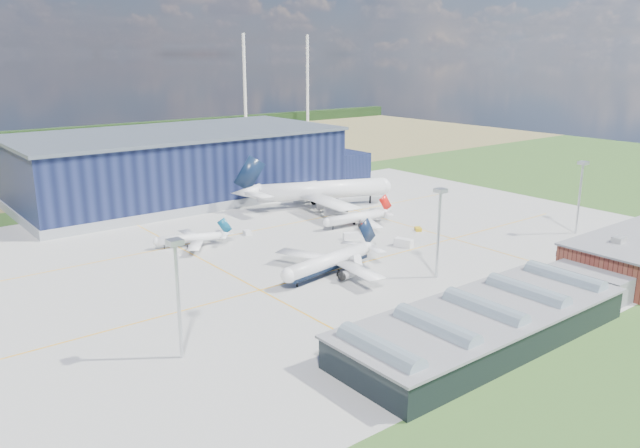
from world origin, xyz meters
The scene contains 21 objects.
ground centered at (0.00, 0.00, 0.00)m, with size 600.00×600.00×0.00m, color #274F1D.
apron centered at (0.00, 10.00, 0.03)m, with size 220.00×160.00×0.08m.
farmland centered at (0.00, 220.00, 0.00)m, with size 600.00×220.00×0.01m, color olive.
treeline centered at (0.00, 300.00, 4.00)m, with size 600.00×8.00×8.00m, color black.
hangar centered at (2.81, 94.80, 11.62)m, with size 145.00×62.00×26.10m.
glass_concourse centered at (-6.45, -60.00, 3.69)m, with size 78.00×23.00×8.60m.
light_mast_west centered at (-60.00, -30.00, 15.43)m, with size 2.60×2.60×23.00m.
light_mast_center centered at (10.00, -30.00, 15.43)m, with size 2.60×2.60×23.00m.
light_mast_east centered at (75.00, -30.00, 15.43)m, with size 2.60×2.60×23.00m.
airliner_navy centered at (-10.59, -12.00, 5.86)m, with size 35.95×35.16×11.72m, color white, non-canonical shape.
airliner_red centered at (25.89, 19.22, 4.54)m, with size 27.82×27.22×9.07m, color white, non-canonical shape.
airliner_widebody centered at (33.84, 47.03, 9.91)m, with size 60.80×59.48×19.83m, color white, non-canonical shape.
airliner_regional centered at (-27.05, 32.25, 3.86)m, with size 23.67×23.16×7.72m, color white, non-canonical shape.
gse_tug_b centered at (38.10, 2.66, 0.60)m, with size 1.83×2.75×1.19m, color gold.
gse_van_a centered at (15.18, 8.80, 1.07)m, with size 2.13×4.89×2.13m, color white.
gse_cart_a centered at (-7.12, 32.80, 0.67)m, with size 2.06×3.09×1.34m, color white.
gse_van_b centered at (22.27, -6.41, 1.23)m, with size 2.46×5.36×2.46m, color white.
gse_van_c centered at (76.59, -46.00, 1.13)m, with size 2.27×4.73×2.27m, color white.
airstair centered at (-3.54, -14.02, 1.62)m, with size 2.02×5.05×3.23m, color white.
car_a centered at (29.88, -48.00, 0.62)m, with size 1.46×3.63×1.24m, color #99999E.
car_b centered at (67.12, -42.24, 0.66)m, with size 1.41×4.03×1.33m, color #99999E.
Camera 1 is at (-104.72, -128.88, 54.55)m, focal length 35.00 mm.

